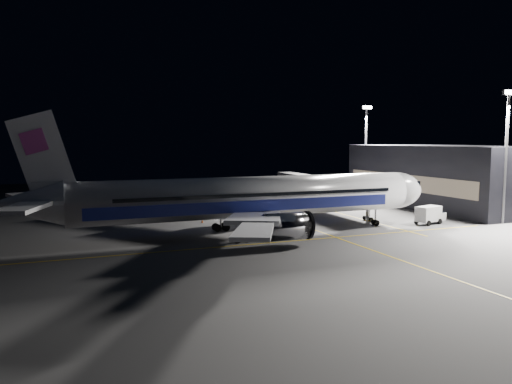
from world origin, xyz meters
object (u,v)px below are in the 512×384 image
object	(u,v)px
floodlight_mast_north	(366,143)
safety_cone_a	(264,223)
airliner	(243,198)
safety_cone_c	(254,223)
floodlight_mast_south	(507,145)
service_truck	(430,214)
jet_bridge	(326,185)
baggage_tug	(224,210)
safety_cone_b	(202,221)

from	to	relation	value
floodlight_mast_north	safety_cone_a	world-z (taller)	floodlight_mast_north
airliner	safety_cone_c	distance (m)	10.34
airliner	floodlight_mast_south	bearing A→B (deg)	-8.33
floodlight_mast_south	safety_cone_a	world-z (taller)	floodlight_mast_south
floodlight_mast_north	service_truck	xyz separation A→B (m)	(-10.61, -33.85, -10.87)
safety_cone_a	airliner	bearing A→B (deg)	-131.31
floodlight_mast_north	service_truck	distance (m)	37.10
jet_bridge	airliner	bearing A→B (deg)	-141.96
jet_bridge	baggage_tug	bearing A→B (deg)	176.88
floodlight_mast_north	safety_cone_c	bearing A→B (deg)	-146.46
safety_cone_b	safety_cone_a	bearing A→B (deg)	-35.90
safety_cone_c	baggage_tug	bearing A→B (deg)	96.07
safety_cone_c	jet_bridge	bearing A→B (deg)	29.01
service_truck	baggage_tug	distance (m)	34.22
baggage_tug	floodlight_mast_south	bearing A→B (deg)	-12.76
floodlight_mast_south	safety_cone_c	distance (m)	40.81
safety_cone_c	floodlight_mast_south	bearing A→B (deg)	-20.81
floodlight_mast_south	safety_cone_c	size ratio (longest dim) A/B	37.47
service_truck	floodlight_mast_north	bearing A→B (deg)	57.07
safety_cone_c	floodlight_mast_north	bearing A→B (deg)	33.54
safety_cone_b	safety_cone_c	size ratio (longest dim) A/B	0.97
jet_bridge	safety_cone_c	size ratio (longest dim) A/B	62.27
jet_bridge	service_truck	size ratio (longest dim) A/B	5.88
floodlight_mast_north	safety_cone_b	distance (m)	49.32
airliner	safety_cone_a	distance (m)	9.81
baggage_tug	safety_cone_a	distance (m)	12.92
floodlight_mast_south	safety_cone_b	distance (m)	48.77
floodlight_mast_south	safety_cone_b	world-z (taller)	floodlight_mast_south
jet_bridge	safety_cone_c	bearing A→B (deg)	-150.99
airliner	safety_cone_b	bearing A→B (deg)	101.42
service_truck	safety_cone_b	distance (m)	35.87
jet_bridge	safety_cone_a	size ratio (longest dim) A/B	54.66
baggage_tug	safety_cone_a	world-z (taller)	baggage_tug
service_truck	safety_cone_a	size ratio (longest dim) A/B	9.30
floodlight_mast_north	safety_cone_a	size ratio (longest dim) A/B	32.89
floodlight_mast_north	floodlight_mast_south	distance (m)	38.00
airliner	baggage_tug	bearing A→B (deg)	79.80
safety_cone_b	safety_cone_c	bearing A→B (deg)	-31.94
service_truck	safety_cone_a	bearing A→B (deg)	146.07
baggage_tug	safety_cone_c	distance (m)	11.37
floodlight_mast_south	jet_bridge	bearing A→B (deg)	126.79
floodlight_mast_north	baggage_tug	size ratio (longest dim) A/B	6.78
safety_cone_a	safety_cone_c	size ratio (longest dim) A/B	1.14
baggage_tug	safety_cone_b	xyz separation A→B (m)	(-5.92, -6.85, -0.57)
safety_cone_a	safety_cone_b	size ratio (longest dim) A/B	1.17
baggage_tug	safety_cone_a	size ratio (longest dim) A/B	4.85
floodlight_mast_north	airliner	bearing A→B (deg)	-142.09
floodlight_mast_south	baggage_tug	distance (m)	46.70
floodlight_mast_north	baggage_tug	bearing A→B (deg)	-161.13
safety_cone_b	safety_cone_c	xyz separation A→B (m)	(7.12, -4.44, 0.01)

